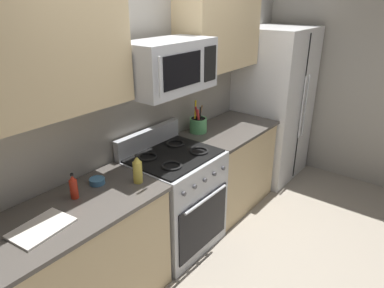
% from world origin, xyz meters
% --- Properties ---
extents(ground_plane, '(16.00, 16.00, 0.00)m').
position_xyz_m(ground_plane, '(0.00, 0.00, 0.00)').
color(ground_plane, gray).
extents(wall_back, '(8.00, 0.10, 2.60)m').
position_xyz_m(wall_back, '(0.00, 1.10, 1.30)').
color(wall_back, '#9E998E').
rests_on(wall_back, ground).
extents(counter_left, '(1.30, 0.65, 0.91)m').
position_xyz_m(counter_left, '(-1.04, 0.70, 0.46)').
color(counter_left, tan).
rests_on(counter_left, ground).
extents(range_oven, '(0.76, 0.69, 1.09)m').
position_xyz_m(range_oven, '(-0.00, 0.70, 0.47)').
color(range_oven, '#B2B5BA').
rests_on(range_oven, ground).
extents(counter_right, '(1.03, 0.65, 0.91)m').
position_xyz_m(counter_right, '(0.91, 0.70, 0.46)').
color(counter_right, tan).
rests_on(counter_right, ground).
extents(refrigerator, '(0.90, 0.76, 1.86)m').
position_xyz_m(refrigerator, '(1.89, 0.69, 0.93)').
color(refrigerator, silver).
rests_on(refrigerator, ground).
extents(wall_right, '(0.10, 8.00, 2.60)m').
position_xyz_m(wall_right, '(2.44, 0.00, 1.30)').
color(wall_right, '#9E998E').
rests_on(wall_right, ground).
extents(microwave, '(0.77, 0.44, 0.40)m').
position_xyz_m(microwave, '(-0.00, 0.73, 1.68)').
color(microwave, '#B2B5BA').
extents(upper_cabinets_left, '(1.29, 0.34, 0.80)m').
position_xyz_m(upper_cabinets_left, '(-1.04, 0.88, 1.90)').
color(upper_cabinets_left, tan).
extents(upper_cabinets_right, '(1.02, 0.34, 0.80)m').
position_xyz_m(upper_cabinets_right, '(0.91, 0.88, 1.90)').
color(upper_cabinets_right, tan).
extents(utensil_crock, '(0.17, 0.17, 0.32)m').
position_xyz_m(utensil_crock, '(0.60, 0.89, 0.99)').
color(utensil_crock, '#59AD66').
rests_on(utensil_crock, counter_right).
extents(cutting_board, '(0.37, 0.27, 0.02)m').
position_xyz_m(cutting_board, '(-1.26, 0.66, 0.92)').
color(cutting_board, silver).
rests_on(cutting_board, counter_left).
extents(bottle_hot_sauce, '(0.05, 0.05, 0.19)m').
position_xyz_m(bottle_hot_sauce, '(-0.92, 0.80, 1.00)').
color(bottle_hot_sauce, red).
rests_on(bottle_hot_sauce, counter_left).
extents(bottle_oil, '(0.07, 0.07, 0.22)m').
position_xyz_m(bottle_oil, '(-0.50, 0.62, 1.01)').
color(bottle_oil, gold).
rests_on(bottle_oil, counter_left).
extents(prep_bowl, '(0.12, 0.12, 0.04)m').
position_xyz_m(prep_bowl, '(-0.71, 0.84, 0.93)').
color(prep_bowl, teal).
rests_on(prep_bowl, counter_left).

